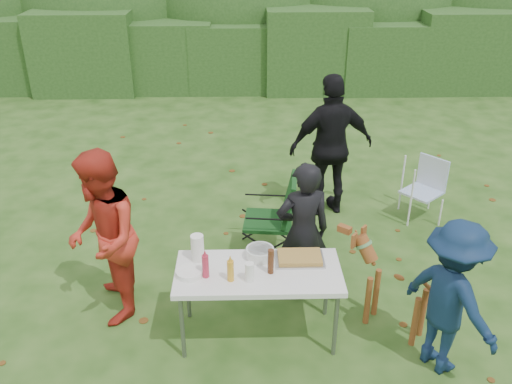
{
  "coord_description": "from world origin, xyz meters",
  "views": [
    {
      "loc": [
        0.08,
        -4.29,
        3.59
      ],
      "look_at": [
        0.2,
        0.76,
        1.0
      ],
      "focal_mm": 38.0,
      "sensor_mm": 36.0,
      "label": 1
    }
  ],
  "objects_px": {
    "dog": "(397,290)",
    "camping_chair": "(268,216)",
    "folding_table": "(258,275)",
    "paper_towel_roll": "(197,248)",
    "ketchup_bottle": "(206,266)",
    "mustard_bottle": "(231,271)",
    "person_black_puffy": "(331,146)",
    "child": "(451,298)",
    "person_cook": "(303,232)",
    "lawn_chair": "(422,190)",
    "person_red_jacket": "(103,239)",
    "beer_bottle": "(271,261)"
  },
  "relations": [
    {
      "from": "dog",
      "to": "camping_chair",
      "type": "height_order",
      "value": "camping_chair"
    },
    {
      "from": "folding_table",
      "to": "paper_towel_roll",
      "type": "relative_size",
      "value": 5.77
    },
    {
      "from": "camping_chair",
      "to": "ketchup_bottle",
      "type": "xyz_separation_m",
      "value": [
        -0.62,
        -1.47,
        0.35
      ]
    },
    {
      "from": "dog",
      "to": "paper_towel_roll",
      "type": "relative_size",
      "value": 3.72
    },
    {
      "from": "camping_chair",
      "to": "mustard_bottle",
      "type": "height_order",
      "value": "camping_chair"
    },
    {
      "from": "person_black_puffy",
      "to": "child",
      "type": "distance_m",
      "value": 2.9
    },
    {
      "from": "dog",
      "to": "mustard_bottle",
      "type": "xyz_separation_m",
      "value": [
        -1.55,
        -0.19,
        0.38
      ]
    },
    {
      "from": "person_cook",
      "to": "lawn_chair",
      "type": "distance_m",
      "value": 2.38
    },
    {
      "from": "person_cook",
      "to": "ketchup_bottle",
      "type": "relative_size",
      "value": 6.9
    },
    {
      "from": "child",
      "to": "camping_chair",
      "type": "relative_size",
      "value": 1.43
    },
    {
      "from": "folding_table",
      "to": "paper_towel_roll",
      "type": "bearing_deg",
      "value": 161.45
    },
    {
      "from": "dog",
      "to": "mustard_bottle",
      "type": "bearing_deg",
      "value": 47.26
    },
    {
      "from": "person_red_jacket",
      "to": "person_black_puffy",
      "type": "relative_size",
      "value": 0.93
    },
    {
      "from": "person_red_jacket",
      "to": "lawn_chair",
      "type": "height_order",
      "value": "person_red_jacket"
    },
    {
      "from": "camping_chair",
      "to": "mustard_bottle",
      "type": "xyz_separation_m",
      "value": [
        -0.4,
        -1.53,
        0.34
      ]
    },
    {
      "from": "folding_table",
      "to": "person_red_jacket",
      "type": "xyz_separation_m",
      "value": [
        -1.45,
        0.37,
        0.19
      ]
    },
    {
      "from": "camping_chair",
      "to": "mustard_bottle",
      "type": "relative_size",
      "value": 5.04
    },
    {
      "from": "person_cook",
      "to": "child",
      "type": "xyz_separation_m",
      "value": [
        1.14,
        -1.03,
        -0.04
      ]
    },
    {
      "from": "person_black_puffy",
      "to": "dog",
      "type": "height_order",
      "value": "person_black_puffy"
    },
    {
      "from": "person_red_jacket",
      "to": "camping_chair",
      "type": "xyz_separation_m",
      "value": [
        1.61,
        1.03,
        -0.37
      ]
    },
    {
      "from": "person_cook",
      "to": "beer_bottle",
      "type": "height_order",
      "value": "person_cook"
    },
    {
      "from": "person_cook",
      "to": "child",
      "type": "bearing_deg",
      "value": 127.64
    },
    {
      "from": "person_red_jacket",
      "to": "mustard_bottle",
      "type": "distance_m",
      "value": 1.31
    },
    {
      "from": "folding_table",
      "to": "ketchup_bottle",
      "type": "bearing_deg",
      "value": -170.53
    },
    {
      "from": "person_cook",
      "to": "dog",
      "type": "relative_size",
      "value": 1.57
    },
    {
      "from": "person_cook",
      "to": "camping_chair",
      "type": "xyz_separation_m",
      "value": [
        -0.31,
        0.78,
        -0.26
      ]
    },
    {
      "from": "person_black_puffy",
      "to": "beer_bottle",
      "type": "height_order",
      "value": "person_black_puffy"
    },
    {
      "from": "person_black_puffy",
      "to": "child",
      "type": "relative_size",
      "value": 1.3
    },
    {
      "from": "person_red_jacket",
      "to": "beer_bottle",
      "type": "height_order",
      "value": "person_red_jacket"
    },
    {
      "from": "person_cook",
      "to": "person_red_jacket",
      "type": "bearing_deg",
      "value": -2.85
    },
    {
      "from": "person_cook",
      "to": "beer_bottle",
      "type": "xyz_separation_m",
      "value": [
        -0.35,
        -0.65,
        0.1
      ]
    },
    {
      "from": "camping_chair",
      "to": "paper_towel_roll",
      "type": "distance_m",
      "value": 1.45
    },
    {
      "from": "person_black_puffy",
      "to": "camping_chair",
      "type": "bearing_deg",
      "value": 38.27
    },
    {
      "from": "dog",
      "to": "mustard_bottle",
      "type": "distance_m",
      "value": 1.61
    },
    {
      "from": "folding_table",
      "to": "paper_towel_roll",
      "type": "distance_m",
      "value": 0.61
    },
    {
      "from": "mustard_bottle",
      "to": "ketchup_bottle",
      "type": "distance_m",
      "value": 0.23
    },
    {
      "from": "folding_table",
      "to": "paper_towel_roll",
      "type": "height_order",
      "value": "paper_towel_roll"
    },
    {
      "from": "person_cook",
      "to": "beer_bottle",
      "type": "bearing_deg",
      "value": 51.07
    },
    {
      "from": "child",
      "to": "folding_table",
      "type": "bearing_deg",
      "value": 44.66
    },
    {
      "from": "child",
      "to": "lawn_chair",
      "type": "relative_size",
      "value": 1.77
    },
    {
      "from": "child",
      "to": "dog",
      "type": "bearing_deg",
      "value": 2.18
    },
    {
      "from": "folding_table",
      "to": "child",
      "type": "bearing_deg",
      "value": -14.4
    },
    {
      "from": "person_cook",
      "to": "ketchup_bottle",
      "type": "distance_m",
      "value": 1.16
    },
    {
      "from": "paper_towel_roll",
      "to": "person_red_jacket",
      "type": "bearing_deg",
      "value": 168.69
    },
    {
      "from": "dog",
      "to": "camping_chair",
      "type": "distance_m",
      "value": 1.77
    },
    {
      "from": "paper_towel_roll",
      "to": "dog",
      "type": "bearing_deg",
      "value": -4.18
    },
    {
      "from": "camping_chair",
      "to": "paper_towel_roll",
      "type": "height_order",
      "value": "camping_chair"
    },
    {
      "from": "lawn_chair",
      "to": "person_cook",
      "type": "bearing_deg",
      "value": 1.9
    },
    {
      "from": "lawn_chair",
      "to": "dog",
      "type": "bearing_deg",
      "value": 26.89
    },
    {
      "from": "paper_towel_roll",
      "to": "child",
      "type": "bearing_deg",
      "value": -15.48
    }
  ]
}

